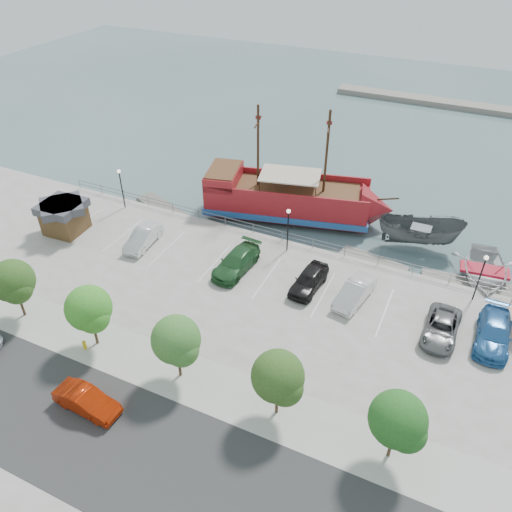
% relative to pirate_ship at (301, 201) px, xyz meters
% --- Properties ---
extents(ground, '(160.00, 160.00, 0.00)m').
position_rel_pirate_ship_xyz_m(ground, '(1.48, -13.77, -2.02)').
color(ground, '#42595D').
extents(street, '(100.00, 8.00, 0.04)m').
position_rel_pirate_ship_xyz_m(street, '(1.48, -29.77, -1.01)').
color(street, '#303030').
rests_on(street, land_slab).
extents(sidewalk, '(100.00, 4.00, 0.05)m').
position_rel_pirate_ship_xyz_m(sidewalk, '(1.48, -23.77, -1.01)').
color(sidewalk, '#A3A296').
rests_on(sidewalk, land_slab).
extents(seawall_railing, '(50.00, 0.06, 1.00)m').
position_rel_pirate_ship_xyz_m(seawall_railing, '(1.48, -5.97, -0.50)').
color(seawall_railing, slate).
rests_on(seawall_railing, land_slab).
extents(far_shore, '(40.00, 3.00, 0.80)m').
position_rel_pirate_ship_xyz_m(far_shore, '(11.48, 41.23, -1.62)').
color(far_shore, gray).
rests_on(far_shore, ground).
extents(pirate_ship, '(19.52, 9.33, 12.09)m').
position_rel_pirate_ship_xyz_m(pirate_ship, '(0.00, 0.00, 0.00)').
color(pirate_ship, maroon).
rests_on(pirate_ship, ground).
extents(patrol_boat, '(8.28, 4.69, 3.02)m').
position_rel_pirate_ship_xyz_m(patrol_boat, '(12.02, -0.33, -0.51)').
color(patrol_boat, '#4C4F50').
rests_on(patrol_boat, ground).
extents(speedboat, '(6.10, 7.99, 1.54)m').
position_rel_pirate_ship_xyz_m(speedboat, '(18.03, -2.95, -1.25)').
color(speedboat, silver).
rests_on(speedboat, ground).
extents(dock_west, '(7.07, 4.31, 0.39)m').
position_rel_pirate_ship_xyz_m(dock_west, '(-13.96, -4.57, -1.83)').
color(dock_west, '#6A645D').
rests_on(dock_west, ground).
extents(dock_mid, '(6.46, 2.74, 0.36)m').
position_rel_pirate_ship_xyz_m(dock_mid, '(8.87, -4.57, -1.85)').
color(dock_mid, gray).
rests_on(dock_mid, ground).
extents(dock_east, '(7.72, 3.08, 0.43)m').
position_rel_pirate_ship_xyz_m(dock_east, '(16.95, -4.57, -1.81)').
color(dock_east, gray).
rests_on(dock_east, ground).
extents(shed, '(3.88, 3.88, 3.04)m').
position_rel_pirate_ship_xyz_m(shed, '(-18.83, -13.17, 0.60)').
color(shed, brown).
rests_on(shed, land_slab).
extents(street_sedan, '(4.51, 1.74, 1.47)m').
position_rel_pirate_ship_xyz_m(street_sedan, '(-3.34, -28.49, -0.29)').
color(street_sedan, '#9B1E04').
rests_on(street_sedan, street).
extents(fire_hydrant, '(0.27, 0.27, 0.77)m').
position_rel_pirate_ship_xyz_m(fire_hydrant, '(-6.96, -24.57, -0.61)').
color(fire_hydrant, gold).
rests_on(fire_hydrant, sidewalk).
extents(lamp_post_left, '(0.36, 0.36, 4.28)m').
position_rel_pirate_ship_xyz_m(lamp_post_left, '(-16.52, -7.27, 1.92)').
color(lamp_post_left, black).
rests_on(lamp_post_left, land_slab).
extents(lamp_post_mid, '(0.36, 0.36, 4.28)m').
position_rel_pirate_ship_xyz_m(lamp_post_mid, '(1.48, -7.27, 1.92)').
color(lamp_post_mid, black).
rests_on(lamp_post_mid, land_slab).
extents(lamp_post_right, '(0.36, 0.36, 4.28)m').
position_rel_pirate_ship_xyz_m(lamp_post_right, '(17.48, -7.27, 1.92)').
color(lamp_post_right, black).
rests_on(lamp_post_right, land_slab).
extents(tree_b, '(3.30, 3.20, 5.00)m').
position_rel_pirate_ship_xyz_m(tree_b, '(-13.37, -23.84, 2.27)').
color(tree_b, '#473321').
rests_on(tree_b, sidewalk).
extents(tree_c, '(3.30, 3.20, 5.00)m').
position_rel_pirate_ship_xyz_m(tree_c, '(-6.37, -23.84, 2.27)').
color(tree_c, '#473321').
rests_on(tree_c, sidewalk).
extents(tree_d, '(3.30, 3.20, 5.00)m').
position_rel_pirate_ship_xyz_m(tree_d, '(0.63, -23.84, 2.27)').
color(tree_d, '#473321').
rests_on(tree_d, sidewalk).
extents(tree_e, '(3.30, 3.20, 5.00)m').
position_rel_pirate_ship_xyz_m(tree_e, '(7.63, -23.84, 2.27)').
color(tree_e, '#473321').
rests_on(tree_e, sidewalk).
extents(tree_f, '(3.30, 3.20, 5.00)m').
position_rel_pirate_ship_xyz_m(tree_f, '(14.63, -23.84, 2.27)').
color(tree_f, '#473321').
rests_on(tree_f, sidewalk).
extents(parked_car_b, '(2.05, 4.87, 1.57)m').
position_rel_pirate_ship_xyz_m(parked_car_b, '(-10.78, -12.03, -0.24)').
color(parked_car_b, silver).
rests_on(parked_car_b, land_slab).
extents(parked_car_d, '(2.70, 5.79, 1.64)m').
position_rel_pirate_ship_xyz_m(parked_car_d, '(-1.36, -11.78, -0.21)').
color(parked_car_d, '#285A2D').
rests_on(parked_car_d, land_slab).
extents(parked_car_e, '(2.33, 4.96, 1.64)m').
position_rel_pirate_ship_xyz_m(parked_car_e, '(5.08, -11.46, -0.20)').
color(parked_car_e, black).
rests_on(parked_car_e, land_slab).
extents(parked_car_f, '(2.55, 5.10, 1.61)m').
position_rel_pirate_ship_xyz_m(parked_car_f, '(8.89, -11.38, -0.22)').
color(parked_car_f, silver).
rests_on(parked_car_f, land_slab).
extents(parked_car_g, '(2.51, 5.19, 1.43)m').
position_rel_pirate_ship_xyz_m(parked_car_g, '(15.68, -12.53, -0.31)').
color(parked_car_g, slate).
rests_on(parked_car_g, land_slab).
extents(parked_car_h, '(2.39, 5.72, 1.65)m').
position_rel_pirate_ship_xyz_m(parked_car_h, '(19.14, -11.58, -0.20)').
color(parked_car_h, '#275F9E').
rests_on(parked_car_h, land_slab).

